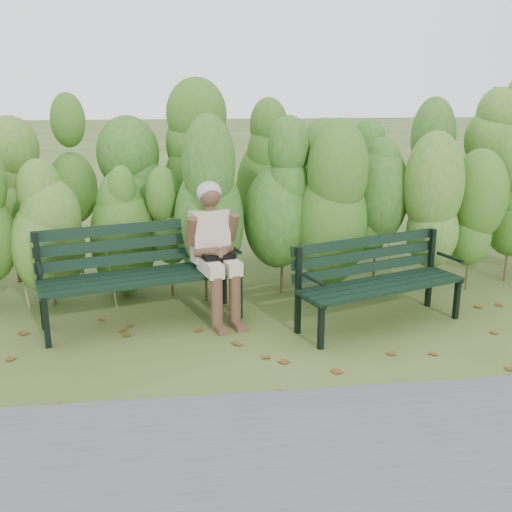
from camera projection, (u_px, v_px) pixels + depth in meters
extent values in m
plane|color=#3E4C18|center=(261.00, 343.00, 5.60)|extent=(80.00, 80.00, 0.00)
cube|color=#474749|center=(311.00, 496.00, 3.50)|extent=(60.00, 2.50, 0.01)
cylinder|color=#47381E|center=(49.00, 270.00, 6.48)|extent=(0.03, 0.03, 0.80)
ellipsoid|color=#3A661C|center=(43.00, 212.00, 6.30)|extent=(0.64, 0.64, 1.44)
cylinder|color=#47381E|center=(107.00, 268.00, 6.55)|extent=(0.03, 0.03, 0.80)
ellipsoid|color=#3A661C|center=(103.00, 211.00, 6.38)|extent=(0.64, 0.64, 1.44)
cylinder|color=#47381E|center=(163.00, 266.00, 6.62)|extent=(0.03, 0.03, 0.80)
ellipsoid|color=#3A661C|center=(161.00, 209.00, 6.45)|extent=(0.64, 0.64, 1.44)
cylinder|color=#47381E|center=(218.00, 264.00, 6.70)|extent=(0.03, 0.03, 0.80)
ellipsoid|color=#3A661C|center=(217.00, 208.00, 6.52)|extent=(0.64, 0.64, 1.44)
cylinder|color=#47381E|center=(272.00, 262.00, 6.77)|extent=(0.03, 0.03, 0.80)
ellipsoid|color=#3A661C|center=(273.00, 206.00, 6.60)|extent=(0.64, 0.64, 1.44)
cylinder|color=#47381E|center=(325.00, 260.00, 6.85)|extent=(0.03, 0.03, 0.80)
ellipsoid|color=#3A661C|center=(327.00, 205.00, 6.67)|extent=(0.64, 0.64, 1.44)
cylinder|color=#47381E|center=(377.00, 258.00, 6.92)|extent=(0.03, 0.03, 0.80)
ellipsoid|color=#3A661C|center=(380.00, 204.00, 6.75)|extent=(0.64, 0.64, 1.44)
cylinder|color=#47381E|center=(427.00, 256.00, 7.00)|extent=(0.03, 0.03, 0.80)
ellipsoid|color=#3A661C|center=(432.00, 203.00, 6.82)|extent=(0.64, 0.64, 1.44)
cylinder|color=#47381E|center=(477.00, 255.00, 7.07)|extent=(0.03, 0.03, 0.80)
ellipsoid|color=#3A661C|center=(482.00, 201.00, 6.89)|extent=(0.64, 0.64, 1.44)
cylinder|color=#47381E|center=(18.00, 236.00, 7.32)|extent=(0.04, 0.04, 1.10)
ellipsoid|color=#2A541E|center=(10.00, 164.00, 7.08)|extent=(0.70, 0.70, 1.98)
cylinder|color=#47381E|center=(83.00, 234.00, 7.42)|extent=(0.04, 0.04, 1.10)
ellipsoid|color=#2A541E|center=(77.00, 163.00, 7.18)|extent=(0.70, 0.70, 1.98)
cylinder|color=#47381E|center=(146.00, 232.00, 7.51)|extent=(0.04, 0.04, 1.10)
ellipsoid|color=#2A541E|center=(142.00, 162.00, 7.27)|extent=(0.70, 0.70, 1.98)
cylinder|color=#47381E|center=(207.00, 231.00, 7.60)|extent=(0.04, 0.04, 1.10)
ellipsoid|color=#2A541E|center=(205.00, 161.00, 7.36)|extent=(0.70, 0.70, 1.98)
cylinder|color=#47381E|center=(267.00, 229.00, 7.70)|extent=(0.04, 0.04, 1.10)
ellipsoid|color=#2A541E|center=(267.00, 160.00, 7.45)|extent=(0.70, 0.70, 1.98)
cylinder|color=#47381E|center=(325.00, 227.00, 7.79)|extent=(0.04, 0.04, 1.10)
ellipsoid|color=#2A541E|center=(327.00, 159.00, 7.55)|extent=(0.70, 0.70, 1.98)
cylinder|color=#47381E|center=(382.00, 225.00, 7.88)|extent=(0.04, 0.04, 1.10)
ellipsoid|color=#2A541E|center=(386.00, 158.00, 7.64)|extent=(0.70, 0.70, 1.98)
cylinder|color=#47381E|center=(437.00, 224.00, 7.97)|extent=(0.04, 0.04, 1.10)
ellipsoid|color=#2A541E|center=(443.00, 157.00, 7.73)|extent=(0.70, 0.70, 1.98)
cylinder|color=#47381E|center=(492.00, 222.00, 8.07)|extent=(0.04, 0.04, 1.10)
ellipsoid|color=#2A541E|center=(499.00, 157.00, 7.83)|extent=(0.70, 0.70, 1.98)
cube|color=brown|center=(201.00, 332.00, 5.85)|extent=(0.11, 0.11, 0.01)
cube|color=brown|center=(237.00, 328.00, 5.95)|extent=(0.10, 0.08, 0.01)
cube|color=brown|center=(85.00, 326.00, 5.98)|extent=(0.11, 0.11, 0.01)
cube|color=brown|center=(427.00, 398.00, 4.61)|extent=(0.11, 0.11, 0.01)
cube|color=brown|center=(116.00, 348.00, 5.48)|extent=(0.11, 0.11, 0.01)
cube|color=brown|center=(105.00, 326.00, 5.99)|extent=(0.08, 0.09, 0.01)
cube|color=brown|center=(29.00, 339.00, 5.68)|extent=(0.08, 0.10, 0.01)
cube|color=brown|center=(383.00, 304.00, 6.60)|extent=(0.11, 0.11, 0.01)
cube|color=brown|center=(289.00, 380.00, 4.89)|extent=(0.07, 0.09, 0.01)
cube|color=brown|center=(457.00, 379.00, 4.91)|extent=(0.09, 0.10, 0.01)
cube|color=brown|center=(465.00, 308.00, 6.49)|extent=(0.11, 0.11, 0.01)
cube|color=brown|center=(167.00, 382.00, 4.85)|extent=(0.11, 0.11, 0.01)
cube|color=brown|center=(425.00, 310.00, 6.41)|extent=(0.10, 0.08, 0.01)
cube|color=brown|center=(229.00, 314.00, 6.30)|extent=(0.10, 0.11, 0.01)
cube|color=brown|center=(438.00, 323.00, 6.07)|extent=(0.10, 0.11, 0.01)
cube|color=brown|center=(149.00, 315.00, 6.29)|extent=(0.08, 0.10, 0.01)
cube|color=brown|center=(408.00, 331.00, 5.87)|extent=(0.09, 0.10, 0.01)
cube|color=brown|center=(142.00, 343.00, 5.59)|extent=(0.11, 0.09, 0.01)
cube|color=brown|center=(289.00, 392.00, 4.70)|extent=(0.11, 0.10, 0.01)
cube|color=brown|center=(420.00, 307.00, 6.51)|extent=(0.09, 0.07, 0.01)
cube|color=brown|center=(16.00, 349.00, 5.46)|extent=(0.11, 0.11, 0.01)
cube|color=brown|center=(482.00, 366.00, 5.13)|extent=(0.09, 0.11, 0.01)
cube|color=brown|center=(435.00, 321.00, 6.12)|extent=(0.11, 0.11, 0.01)
cube|color=black|center=(147.00, 283.00, 5.74)|extent=(1.93, 0.64, 0.04)
cube|color=black|center=(144.00, 279.00, 5.86)|extent=(1.93, 0.64, 0.04)
cube|color=black|center=(141.00, 275.00, 5.98)|extent=(1.93, 0.64, 0.04)
cube|color=black|center=(138.00, 272.00, 6.11)|extent=(1.93, 0.64, 0.04)
cube|color=black|center=(135.00, 258.00, 6.16)|extent=(1.92, 0.59, 0.12)
cube|color=black|center=(134.00, 243.00, 6.14)|extent=(1.92, 0.59, 0.12)
cube|color=black|center=(133.00, 228.00, 6.11)|extent=(1.92, 0.59, 0.12)
cube|color=black|center=(46.00, 322.00, 5.45)|extent=(0.07, 0.07, 0.49)
cube|color=black|center=(40.00, 282.00, 5.80)|extent=(0.07, 0.07, 0.99)
cube|color=black|center=(42.00, 292.00, 5.58)|extent=(0.20, 0.54, 0.04)
cylinder|color=black|center=(40.00, 269.00, 5.46)|extent=(0.15, 0.41, 0.04)
cube|color=black|center=(239.00, 295.00, 6.15)|extent=(0.07, 0.07, 0.49)
cube|color=black|center=(223.00, 260.00, 6.50)|extent=(0.07, 0.07, 0.99)
cube|color=black|center=(231.00, 269.00, 6.28)|extent=(0.20, 0.54, 0.04)
cylinder|color=black|center=(233.00, 248.00, 6.17)|extent=(0.15, 0.41, 0.04)
cube|color=black|center=(394.00, 291.00, 5.73)|extent=(1.66, 0.68, 0.04)
cube|color=black|center=(386.00, 287.00, 5.83)|extent=(1.66, 0.68, 0.04)
cube|color=black|center=(378.00, 283.00, 5.94)|extent=(1.66, 0.68, 0.04)
cube|color=black|center=(371.00, 280.00, 6.04)|extent=(1.66, 0.68, 0.04)
cube|color=black|center=(366.00, 268.00, 6.09)|extent=(1.65, 0.63, 0.10)
cube|color=black|center=(366.00, 255.00, 6.06)|extent=(1.65, 0.63, 0.10)
cube|color=black|center=(365.00, 242.00, 6.04)|extent=(1.65, 0.63, 0.10)
cube|color=black|center=(321.00, 327.00, 5.42)|extent=(0.06, 0.06, 0.43)
cube|color=black|center=(298.00, 291.00, 5.72)|extent=(0.06, 0.06, 0.86)
cube|color=black|center=(310.00, 300.00, 5.53)|extent=(0.21, 0.47, 0.04)
cylinder|color=black|center=(314.00, 280.00, 5.43)|extent=(0.15, 0.35, 0.03)
cube|color=black|center=(457.00, 299.00, 6.14)|extent=(0.06, 0.06, 0.43)
cube|color=black|center=(430.00, 268.00, 6.43)|extent=(0.06, 0.06, 0.86)
cube|color=black|center=(445.00, 275.00, 6.25)|extent=(0.21, 0.47, 0.04)
cylinder|color=black|center=(450.00, 257.00, 6.15)|extent=(0.15, 0.35, 0.03)
cube|color=beige|center=(210.00, 267.00, 5.94)|extent=(0.26, 0.47, 0.14)
cube|color=beige|center=(228.00, 265.00, 6.01)|extent=(0.26, 0.47, 0.14)
cylinder|color=#543524|center=(217.00, 303.00, 5.87)|extent=(0.14, 0.14, 0.54)
cylinder|color=#543524|center=(235.00, 301.00, 5.94)|extent=(0.14, 0.14, 0.54)
cube|color=#543524|center=(220.00, 329.00, 5.85)|extent=(0.15, 0.23, 0.06)
cube|color=#543524|center=(238.00, 326.00, 5.93)|extent=(0.15, 0.23, 0.06)
cube|color=beige|center=(210.00, 236.00, 6.16)|extent=(0.44, 0.36, 0.55)
cylinder|color=#543524|center=(210.00, 209.00, 6.06)|extent=(0.10, 0.10, 0.11)
sphere|color=#543524|center=(210.00, 196.00, 6.02)|extent=(0.22, 0.22, 0.22)
ellipsoid|color=gray|center=(209.00, 193.00, 6.03)|extent=(0.26, 0.24, 0.23)
cylinder|color=#543524|center=(191.00, 231.00, 5.98)|extent=(0.15, 0.24, 0.33)
cylinder|color=#543524|center=(233.00, 227.00, 6.14)|extent=(0.15, 0.24, 0.33)
cylinder|color=#543524|center=(207.00, 252.00, 5.95)|extent=(0.28, 0.24, 0.14)
cylinder|color=#543524|center=(228.00, 250.00, 6.03)|extent=(0.19, 0.30, 0.14)
sphere|color=#543524|center=(219.00, 255.00, 5.94)|extent=(0.12, 0.12, 0.12)
cube|color=black|center=(219.00, 262.00, 5.97)|extent=(0.34, 0.21, 0.17)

